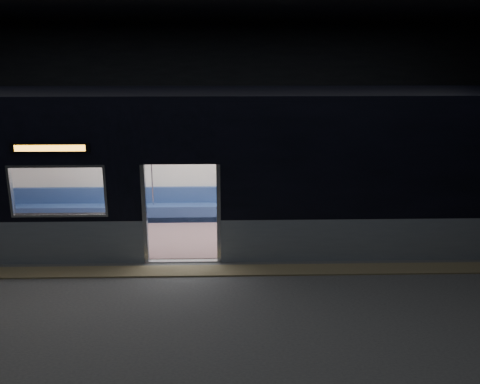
{
  "coord_description": "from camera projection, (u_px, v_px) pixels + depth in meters",
  "views": [
    {
      "loc": [
        0.91,
        -8.62,
        4.16
      ],
      "look_at": [
        1.2,
        2.3,
        1.13
      ],
      "focal_mm": 38.0,
      "sensor_mm": 36.0,
      "label": 1
    }
  ],
  "objects": [
    {
      "name": "tactile_strip",
      "position": [
        181.0,
        271.0,
        9.92
      ],
      "size": [
        22.8,
        0.5,
        0.03
      ],
      "primitive_type": "cube",
      "color": "#8C7F59",
      "rests_on": "station_floor"
    },
    {
      "name": "station_floor",
      "position": [
        179.0,
        284.0,
        9.4
      ],
      "size": [
        24.0,
        14.0,
        0.01
      ],
      "primitive_type": "cube",
      "color": "#47494C",
      "rests_on": "ground"
    },
    {
      "name": "metro_car",
      "position": [
        186.0,
        159.0,
        11.35
      ],
      "size": [
        18.0,
        3.04,
        3.35
      ],
      "color": "#8691A0",
      "rests_on": "station_floor"
    },
    {
      "name": "station_envelope",
      "position": [
        171.0,
        82.0,
        8.42
      ],
      "size": [
        24.0,
        14.0,
        5.0
      ],
      "color": "black",
      "rests_on": "station_floor"
    },
    {
      "name": "handbag",
      "position": [
        270.0,
        198.0,
        12.45
      ],
      "size": [
        0.35,
        0.32,
        0.15
      ],
      "primitive_type": "cube",
      "rotation": [
        0.0,
        0.0,
        -0.3
      ],
      "color": "black",
      "rests_on": "passenger"
    },
    {
      "name": "passenger",
      "position": [
        271.0,
        190.0,
        12.64
      ],
      "size": [
        0.44,
        0.74,
        1.43
      ],
      "rotation": [
        0.0,
        0.0,
        -0.11
      ],
      "color": "black",
      "rests_on": "metro_car"
    },
    {
      "name": "transit_map",
      "position": [
        266.0,
        161.0,
        12.76
      ],
      "size": [
        1.09,
        0.03,
        0.71
      ],
      "primitive_type": "cube",
      "color": "white",
      "rests_on": "metro_car"
    }
  ]
}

